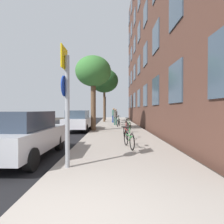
% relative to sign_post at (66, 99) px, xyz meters
% --- Properties ---
extents(ground_plane, '(41.80, 41.80, 0.00)m').
position_rel_sign_post_xyz_m(ground_plane, '(-1.79, 12.50, -1.98)').
color(ground_plane, '#332D28').
extents(road_asphalt, '(7.00, 38.00, 0.01)m').
position_rel_sign_post_xyz_m(road_asphalt, '(-3.89, 12.50, -1.98)').
color(road_asphalt, black).
rests_on(road_asphalt, ground).
extents(sidewalk, '(4.20, 38.00, 0.12)m').
position_rel_sign_post_xyz_m(sidewalk, '(1.71, 12.50, -1.92)').
color(sidewalk, '#9E9389').
rests_on(sidewalk, ground).
extents(building_facade, '(0.56, 27.00, 18.03)m').
position_rel_sign_post_xyz_m(building_facade, '(4.30, 12.00, 7.05)').
color(building_facade, '#513328').
rests_on(building_facade, ground).
extents(sign_post, '(0.16, 0.60, 3.26)m').
position_rel_sign_post_xyz_m(sign_post, '(0.00, 0.00, 0.00)').
color(sign_post, gray).
rests_on(sign_post, sidewalk).
extents(traffic_light, '(0.43, 0.24, 3.59)m').
position_rel_sign_post_xyz_m(traffic_light, '(0.14, 22.77, 0.60)').
color(traffic_light, black).
rests_on(traffic_light, sidewalk).
extents(tree_near, '(2.68, 2.68, 5.60)m').
position_rel_sign_post_xyz_m(tree_near, '(-0.17, 8.63, 2.52)').
color(tree_near, brown).
rests_on(tree_near, sidewalk).
extents(tree_far, '(3.63, 3.63, 6.90)m').
position_rel_sign_post_xyz_m(tree_far, '(0.23, 18.50, 3.46)').
color(tree_far, brown).
rests_on(tree_far, sidewalk).
extents(bicycle_0, '(0.44, 1.60, 0.94)m').
position_rel_sign_post_xyz_m(bicycle_0, '(1.93, 2.49, -1.49)').
color(bicycle_0, black).
rests_on(bicycle_0, sidewalk).
extents(bicycle_1, '(0.42, 1.63, 0.94)m').
position_rel_sign_post_xyz_m(bicycle_1, '(1.98, 4.89, -1.49)').
color(bicycle_1, black).
rests_on(bicycle_1, sidewalk).
extents(bicycle_2, '(0.52, 1.58, 0.92)m').
position_rel_sign_post_xyz_m(bicycle_2, '(2.27, 7.29, -1.50)').
color(bicycle_2, black).
rests_on(bicycle_2, sidewalk).
extents(bicycle_3, '(0.43, 1.69, 0.89)m').
position_rel_sign_post_xyz_m(bicycle_3, '(2.57, 9.69, -1.51)').
color(bicycle_3, black).
rests_on(bicycle_3, sidewalk).
extents(bicycle_4, '(0.49, 1.72, 0.94)m').
position_rel_sign_post_xyz_m(bicycle_4, '(1.84, 12.09, -1.49)').
color(bicycle_4, black).
rests_on(bicycle_4, sidewalk).
extents(bicycle_5, '(0.42, 1.75, 0.95)m').
position_rel_sign_post_xyz_m(bicycle_5, '(1.96, 14.49, -1.49)').
color(bicycle_5, black).
rests_on(bicycle_5, sidewalk).
extents(pedestrian_0, '(0.51, 0.51, 1.65)m').
position_rel_sign_post_xyz_m(pedestrian_0, '(1.60, 13.45, -0.92)').
color(pedestrian_0, '#33594C').
rests_on(pedestrian_0, sidewalk).
extents(pedestrian_1, '(0.54, 0.54, 1.77)m').
position_rel_sign_post_xyz_m(pedestrian_1, '(1.43, 16.88, -0.85)').
color(pedestrian_1, navy).
rests_on(pedestrian_1, sidewalk).
extents(car_0, '(1.95, 4.03, 1.62)m').
position_rel_sign_post_xyz_m(car_0, '(-1.80, 1.22, -1.14)').
color(car_0, '#B7B7BC').
rests_on(car_0, road_asphalt).
extents(car_1, '(1.80, 4.10, 1.62)m').
position_rel_sign_post_xyz_m(car_1, '(-1.40, 9.11, -1.14)').
color(car_1, silver).
rests_on(car_1, road_asphalt).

